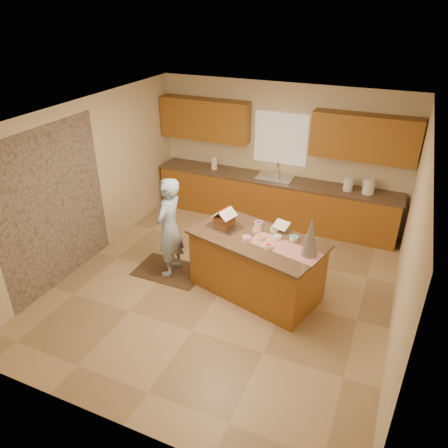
{
  "coord_description": "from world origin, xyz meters",
  "views": [
    {
      "loc": [
        2.21,
        -5.11,
        4.12
      ],
      "look_at": [
        -0.1,
        0.2,
        1.0
      ],
      "focal_mm": 34.39,
      "sensor_mm": 36.0,
      "label": 1
    }
  ],
  "objects": [
    {
      "name": "island_base",
      "position": [
        0.49,
        0.07,
        0.46
      ],
      "size": [
        2.06,
        1.4,
        0.92
      ],
      "primitive_type": "cube",
      "rotation": [
        0.0,
        0.0,
        -0.26
      ],
      "color": "#A25F21",
      "rests_on": "floor"
    },
    {
      "name": "canister_a",
      "position": [
        1.4,
        2.45,
        1.04
      ],
      "size": [
        0.17,
        0.17,
        0.24
      ],
      "primitive_type": "cylinder",
      "color": "white",
      "rests_on": "back_counter_top"
    },
    {
      "name": "tinsel_tree",
      "position": [
        1.29,
        -0.09,
        1.25
      ],
      "size": [
        0.28,
        0.28,
        0.57
      ],
      "primitive_type": "cone",
      "rotation": [
        0.0,
        0.0,
        -0.26
      ],
      "color": "silver",
      "rests_on": "island_top"
    },
    {
      "name": "cookbook",
      "position": [
        0.74,
        0.42,
        1.06
      ],
      "size": [
        0.27,
        0.23,
        0.1
      ],
      "primitive_type": "cube",
      "rotation": [
        -1.13,
        0.0,
        -0.26
      ],
      "color": "white",
      "rests_on": "island_top"
    },
    {
      "name": "paper_towel",
      "position": [
        -1.3,
        2.45,
        1.05
      ],
      "size": [
        0.12,
        0.12,
        0.26
      ],
      "primitive_type": "cylinder",
      "color": "white",
      "rests_on": "back_counter_top"
    },
    {
      "name": "rug",
      "position": [
        -1.01,
        0.01,
        0.01
      ],
      "size": [
        1.13,
        0.74,
        0.01
      ],
      "primitive_type": "cube",
      "color": "black",
      "rests_on": "floor"
    },
    {
      "name": "back_counter_base",
      "position": [
        0.0,
        2.45,
        0.44
      ],
      "size": [
        4.8,
        0.6,
        0.88
      ],
      "primitive_type": "cube",
      "color": "#A25F21",
      "rests_on": "floor"
    },
    {
      "name": "floor",
      "position": [
        0.0,
        0.0,
        0.0
      ],
      "size": [
        5.5,
        5.5,
        0.0
      ],
      "primitive_type": "plane",
      "color": "tan",
      "rests_on": "ground"
    },
    {
      "name": "stone_accent",
      "position": [
        -2.48,
        -0.8,
        1.25
      ],
      "size": [
        0.0,
        2.5,
        2.5
      ],
      "primitive_type": "plane",
      "rotation": [
        1.57,
        0.0,
        1.57
      ],
      "color": "gray",
      "rests_on": "wall_left"
    },
    {
      "name": "window_curtain",
      "position": [
        0.0,
        2.72,
        1.65
      ],
      "size": [
        1.05,
        0.03,
        1.0
      ],
      "primitive_type": "cube",
      "color": "white",
      "rests_on": "wall_back"
    },
    {
      "name": "wall_right",
      "position": [
        2.5,
        0.0,
        1.35
      ],
      "size": [
        5.5,
        5.5,
        0.0
      ],
      "primitive_type": "plane",
      "color": "beige",
      "rests_on": "floor"
    },
    {
      "name": "upper_cabinet_left",
      "position": [
        -1.55,
        2.57,
        1.9
      ],
      "size": [
        1.85,
        0.35,
        0.8
      ],
      "primitive_type": "cube",
      "color": "#94521F",
      "rests_on": "wall_back"
    },
    {
      "name": "canister_c",
      "position": [
        1.79,
        2.45,
        1.03
      ],
      "size": [
        0.15,
        0.15,
        0.22
      ],
      "primitive_type": "cylinder",
      "color": "white",
      "rests_on": "back_counter_top"
    },
    {
      "name": "boy",
      "position": [
        -0.96,
        0.01,
        0.85
      ],
      "size": [
        0.41,
        0.61,
        1.67
      ],
      "primitive_type": "imported",
      "rotation": [
        0.0,
        0.0,
        -1.56
      ],
      "color": "#92ADD0",
      "rests_on": "rug"
    },
    {
      "name": "sink",
      "position": [
        0.0,
        2.45,
        0.89
      ],
      "size": [
        0.7,
        0.45,
        0.12
      ],
      "primitive_type": "cube",
      "color": "silver",
      "rests_on": "back_counter_top"
    },
    {
      "name": "wall_back",
      "position": [
        0.0,
        2.75,
        1.35
      ],
      "size": [
        5.5,
        5.5,
        0.0
      ],
      "primitive_type": "plane",
      "color": "beige",
      "rests_on": "floor"
    },
    {
      "name": "wall_left",
      "position": [
        -2.5,
        0.0,
        1.35
      ],
      "size": [
        5.5,
        5.5,
        0.0
      ],
      "primitive_type": "plane",
      "color": "beige",
      "rests_on": "floor"
    },
    {
      "name": "table_runner",
      "position": [
        0.94,
        -0.05,
        0.96
      ],
      "size": [
        1.11,
        0.64,
        0.01
      ],
      "primitive_type": "cube",
      "rotation": [
        0.0,
        0.0,
        -0.26
      ],
      "color": "#9F0C0B",
      "rests_on": "island_top"
    },
    {
      "name": "ceiling",
      "position": [
        0.0,
        0.0,
        2.7
      ],
      "size": [
        5.5,
        5.5,
        0.0
      ],
      "primitive_type": "plane",
      "color": "silver",
      "rests_on": "floor"
    },
    {
      "name": "baking_tray",
      "position": [
        -0.08,
        0.17,
        0.97
      ],
      "size": [
        0.56,
        0.47,
        0.03
      ],
      "primitive_type": "cube",
      "rotation": [
        0.0,
        0.0,
        -0.26
      ],
      "color": "silver",
      "rests_on": "island_top"
    },
    {
      "name": "gingerbread_house",
      "position": [
        -0.08,
        0.17,
        1.1
      ],
      "size": [
        0.35,
        0.36,
        0.29
      ],
      "color": "#5A3317",
      "rests_on": "baking_tray"
    },
    {
      "name": "candy_bowls",
      "position": [
        0.61,
        0.15,
        0.99
      ],
      "size": [
        0.75,
        0.72,
        0.06
      ],
      "color": "#DA5326",
      "rests_on": "island_top"
    },
    {
      "name": "wall_front",
      "position": [
        0.0,
        -2.75,
        1.35
      ],
      "size": [
        5.5,
        5.5,
        0.0
      ],
      "primitive_type": "plane",
      "color": "beige",
      "rests_on": "floor"
    },
    {
      "name": "canister_b",
      "position": [
        1.76,
        2.45,
        1.06
      ],
      "size": [
        0.2,
        0.2,
        0.28
      ],
      "primitive_type": "cylinder",
      "color": "white",
      "rests_on": "back_counter_top"
    },
    {
      "name": "faucet",
      "position": [
        0.0,
        2.63,
        1.06
      ],
      "size": [
        0.03,
        0.03,
        0.28
      ],
      "primitive_type": "cylinder",
      "color": "silver",
      "rests_on": "back_counter_top"
    },
    {
      "name": "upper_cabinet_right",
      "position": [
        1.55,
        2.57,
        1.9
      ],
      "size": [
        1.85,
        0.35,
        0.8
      ],
      "primitive_type": "cube",
      "color": "#94521F",
      "rests_on": "wall_back"
    },
    {
      "name": "island_top",
      "position": [
        0.49,
        0.07,
        0.94
      ],
      "size": [
        2.16,
        1.5,
        0.04
      ],
      "primitive_type": "cube",
      "rotation": [
        0.0,
        0.0,
        -0.26
      ],
      "color": "brown",
      "rests_on": "island_base"
    },
    {
      "name": "back_counter_top",
      "position": [
        0.0,
        2.45,
        0.9
      ],
      "size": [
        4.85,
        0.63,
        0.04
      ],
      "primitive_type": "cube",
      "color": "brown",
      "rests_on": "back_counter_base"
    }
  ]
}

